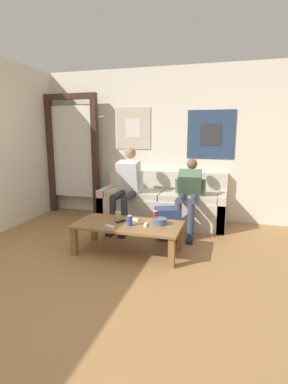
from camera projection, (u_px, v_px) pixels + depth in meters
ground_plane at (82, 300)px, 2.71m from camera, size 18.00×18.00×0.00m
wall_back at (159, 144)px, 5.18m from camera, size 10.00×0.07×2.55m
door_frame at (73, 148)px, 5.43m from camera, size 1.00×0.10×2.15m
couch at (162, 205)px, 4.98m from camera, size 2.05×0.73×0.83m
coffee_table at (128, 228)px, 3.72m from camera, size 1.32×0.66×0.38m
person_seated_adult at (127, 185)px, 4.67m from camera, size 0.47×0.83×1.25m
person_seated_teen at (189, 193)px, 4.44m from camera, size 0.47×0.91×1.08m
backpack at (167, 224)px, 4.25m from camera, size 0.41×0.39×0.44m
ceramic_bowl at (160, 221)px, 3.67m from camera, size 0.18×0.18×0.08m
pillar_candle at (118, 215)px, 3.95m from camera, size 0.08×0.08×0.10m
drink_can_blue at (130, 221)px, 3.62m from camera, size 0.07×0.07×0.12m
drink_can_red at (155, 216)px, 3.84m from camera, size 0.07×0.07×0.12m
game_controller_near_left at (146, 225)px, 3.63m from camera, size 0.05×0.15×0.03m
game_controller_near_right at (135, 219)px, 3.86m from camera, size 0.14×0.09×0.03m
game_controller_far_center at (110, 226)px, 3.57m from camera, size 0.14×0.10×0.03m
cell_phone at (120, 221)px, 3.78m from camera, size 0.12×0.15×0.01m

